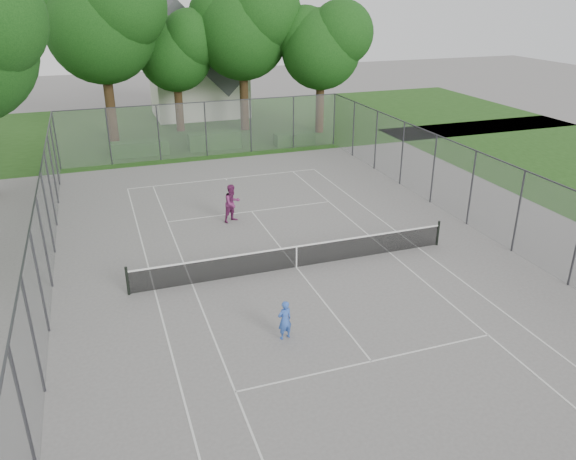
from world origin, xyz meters
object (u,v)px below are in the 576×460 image
object	(u,v)px
house	(198,70)
girl_player	(285,320)
tennis_net	(296,256)
woman_player	(232,203)

from	to	relation	value
house	girl_player	world-z (taller)	house
girl_player	tennis_net	bearing A→B (deg)	-127.94
woman_player	tennis_net	bearing A→B (deg)	-102.89
woman_player	house	bearing A→B (deg)	57.43
house	tennis_net	bearing A→B (deg)	-94.06
girl_player	house	bearing A→B (deg)	-110.34
tennis_net	house	bearing A→B (deg)	85.94
tennis_net	girl_player	bearing A→B (deg)	-114.45
tennis_net	girl_player	distance (m)	4.85
house	woman_player	distance (m)	24.89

